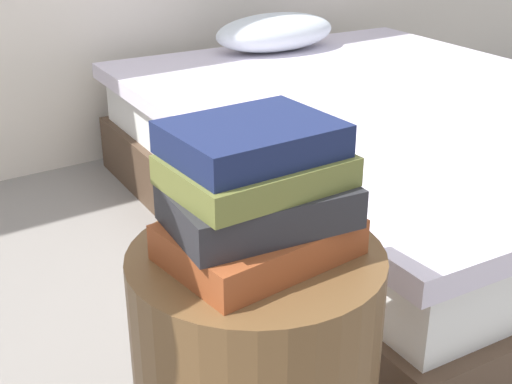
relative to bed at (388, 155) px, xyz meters
The scene contains 5 objects.
bed is the anchor object (origin of this frame).
book_rust 1.48m from the bed, 143.55° to the right, with size 0.29×0.21×0.06m, color #994723.
book_charcoal 1.50m from the bed, 143.59° to the right, with size 0.28×0.19×0.06m, color #28282D.
book_olive 1.51m from the bed, 143.69° to the right, with size 0.27×0.20×0.05m, color olive.
book_navy 1.52m from the bed, 144.25° to the right, with size 0.25×0.20×0.05m, color #19234C.
Camera 1 is at (-0.56, -0.83, 1.13)m, focal length 48.82 mm.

